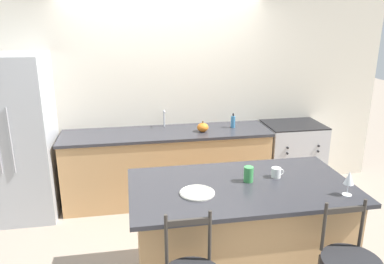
% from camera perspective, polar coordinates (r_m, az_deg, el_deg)
% --- Properties ---
extents(ground_plane, '(18.00, 18.00, 0.00)m').
position_cam_1_polar(ground_plane, '(4.66, -3.19, -12.07)').
color(ground_plane, gray).
extents(wall_back, '(6.00, 0.07, 2.70)m').
position_cam_1_polar(wall_back, '(4.87, -4.49, 6.18)').
color(wall_back, beige).
rests_on(wall_back, ground_plane).
extents(back_counter, '(2.58, 0.70, 0.91)m').
position_cam_1_polar(back_counter, '(4.81, -3.84, -5.06)').
color(back_counter, tan).
rests_on(back_counter, ground_plane).
extents(sink_faucet, '(0.02, 0.13, 0.22)m').
position_cam_1_polar(sink_faucet, '(4.82, -4.25, 2.38)').
color(sink_faucet, '#ADAFB5').
rests_on(sink_faucet, back_counter).
extents(kitchen_island, '(1.83, 1.00, 0.96)m').
position_cam_1_polar(kitchen_island, '(3.35, 7.22, -15.38)').
color(kitchen_island, tan).
rests_on(kitchen_island, ground_plane).
extents(refrigerator, '(0.82, 0.80, 1.90)m').
position_cam_1_polar(refrigerator, '(4.73, -25.27, -0.83)').
color(refrigerator, '#ADAFB5').
rests_on(refrigerator, ground_plane).
extents(oven_range, '(0.75, 0.63, 0.92)m').
position_cam_1_polar(oven_range, '(5.26, 14.88, -3.62)').
color(oven_range, '#B7B7BC').
rests_on(oven_range, ground_plane).
extents(dinner_plate, '(0.27, 0.27, 0.02)m').
position_cam_1_polar(dinner_plate, '(2.94, 0.80, -9.21)').
color(dinner_plate, beige).
rests_on(dinner_plate, kitchen_island).
extents(wine_glass, '(0.08, 0.08, 0.20)m').
position_cam_1_polar(wine_glass, '(3.11, 22.81, -6.54)').
color(wine_glass, white).
rests_on(wine_glass, kitchen_island).
extents(coffee_mug, '(0.11, 0.08, 0.09)m').
position_cam_1_polar(coffee_mug, '(3.29, 12.73, -6.04)').
color(coffee_mug, white).
rests_on(coffee_mug, kitchen_island).
extents(tumbler_cup, '(0.08, 0.08, 0.13)m').
position_cam_1_polar(tumbler_cup, '(3.16, 8.61, -6.38)').
color(tumbler_cup, '#3D934C').
rests_on(tumbler_cup, kitchen_island).
extents(pumpkin_decoration, '(0.14, 0.14, 0.13)m').
position_cam_1_polar(pumpkin_decoration, '(4.62, 1.65, 0.72)').
color(pumpkin_decoration, orange).
rests_on(pumpkin_decoration, back_counter).
extents(soap_bottle, '(0.06, 0.06, 0.19)m').
position_cam_1_polar(soap_bottle, '(4.81, 6.27, 1.58)').
color(soap_bottle, teal).
rests_on(soap_bottle, back_counter).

